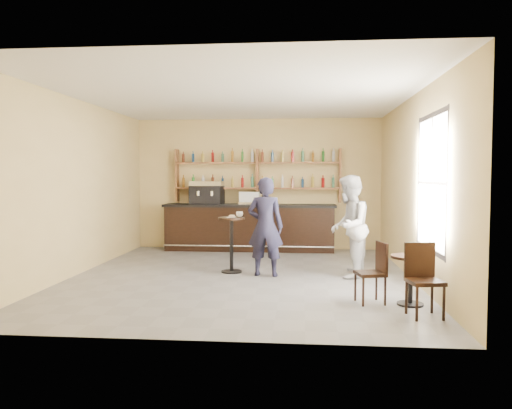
# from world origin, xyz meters

# --- Properties ---
(floor) EXTENTS (7.00, 7.00, 0.00)m
(floor) POSITION_xyz_m (0.00, 0.00, 0.00)
(floor) COLOR slate
(floor) RESTS_ON ground
(ceiling) EXTENTS (7.00, 7.00, 0.00)m
(ceiling) POSITION_xyz_m (0.00, 0.00, 3.20)
(ceiling) COLOR white
(ceiling) RESTS_ON wall_back
(wall_back) EXTENTS (7.00, 0.00, 7.00)m
(wall_back) POSITION_xyz_m (0.00, 3.50, 1.60)
(wall_back) COLOR tan
(wall_back) RESTS_ON floor
(wall_front) EXTENTS (7.00, 0.00, 7.00)m
(wall_front) POSITION_xyz_m (0.00, -3.50, 1.60)
(wall_front) COLOR tan
(wall_front) RESTS_ON floor
(wall_left) EXTENTS (0.00, 7.00, 7.00)m
(wall_left) POSITION_xyz_m (-3.00, 0.00, 1.60)
(wall_left) COLOR tan
(wall_left) RESTS_ON floor
(wall_right) EXTENTS (0.00, 7.00, 7.00)m
(wall_right) POSITION_xyz_m (3.00, 0.00, 1.60)
(wall_right) COLOR tan
(wall_right) RESTS_ON floor
(window_pane) EXTENTS (0.00, 2.00, 2.00)m
(window_pane) POSITION_xyz_m (2.99, -1.20, 1.70)
(window_pane) COLOR white
(window_pane) RESTS_ON wall_right
(window_frame) EXTENTS (0.04, 1.70, 2.10)m
(window_frame) POSITION_xyz_m (2.99, -1.20, 1.70)
(window_frame) COLOR black
(window_frame) RESTS_ON wall_right
(shelf_unit) EXTENTS (4.00, 0.26, 1.40)m
(shelf_unit) POSITION_xyz_m (0.00, 3.37, 1.81)
(shelf_unit) COLOR brown
(shelf_unit) RESTS_ON wall_back
(liquor_bottles) EXTENTS (3.68, 0.10, 1.00)m
(liquor_bottles) POSITION_xyz_m (0.00, 3.37, 1.98)
(liquor_bottles) COLOR #8C5919
(liquor_bottles) RESTS_ON shelf_unit
(bar_counter) EXTENTS (4.13, 0.81, 1.12)m
(bar_counter) POSITION_xyz_m (-0.17, 3.15, 0.56)
(bar_counter) COLOR black
(bar_counter) RESTS_ON floor
(espresso_machine) EXTENTS (0.81, 0.55, 0.56)m
(espresso_machine) POSITION_xyz_m (-1.21, 3.15, 1.40)
(espresso_machine) COLOR black
(espresso_machine) RESTS_ON bar_counter
(pastry_case) EXTENTS (0.56, 0.48, 0.30)m
(pastry_case) POSITION_xyz_m (-0.16, 3.15, 1.27)
(pastry_case) COLOR silver
(pastry_case) RESTS_ON bar_counter
(pedestal_table) EXTENTS (0.56, 0.56, 1.03)m
(pedestal_table) POSITION_xyz_m (-0.22, 0.37, 0.52)
(pedestal_table) COLOR black
(pedestal_table) RESTS_ON floor
(napkin) EXTENTS (0.17, 0.17, 0.00)m
(napkin) POSITION_xyz_m (-0.22, 0.37, 1.04)
(napkin) COLOR white
(napkin) RESTS_ON pedestal_table
(donut) EXTENTS (0.15, 0.15, 0.04)m
(donut) POSITION_xyz_m (-0.21, 0.36, 1.06)
(donut) COLOR #BE8145
(donut) RESTS_ON napkin
(cup_pedestal) EXTENTS (0.16, 0.16, 0.10)m
(cup_pedestal) POSITION_xyz_m (-0.08, 0.47, 1.08)
(cup_pedestal) COLOR white
(cup_pedestal) RESTS_ON pedestal_table
(man_main) EXTENTS (0.68, 0.48, 1.78)m
(man_main) POSITION_xyz_m (0.43, 0.12, 0.89)
(man_main) COLOR black
(man_main) RESTS_ON floor
(cafe_table) EXTENTS (0.67, 0.67, 0.70)m
(cafe_table) POSITION_xyz_m (2.60, -1.74, 0.35)
(cafe_table) COLOR black
(cafe_table) RESTS_ON floor
(cup_cafe) EXTENTS (0.13, 0.13, 0.10)m
(cup_cafe) POSITION_xyz_m (2.65, -1.74, 0.75)
(cup_cafe) COLOR white
(cup_cafe) RESTS_ON cafe_table
(chair_west) EXTENTS (0.45, 0.45, 0.87)m
(chair_west) POSITION_xyz_m (2.05, -1.69, 0.43)
(chair_west) COLOR black
(chair_west) RESTS_ON floor
(chair_south) EXTENTS (0.47, 0.47, 0.94)m
(chair_south) POSITION_xyz_m (2.65, -2.34, 0.47)
(chair_south) COLOR black
(chair_south) RESTS_ON floor
(patron_second) EXTENTS (0.89, 1.03, 1.82)m
(patron_second) POSITION_xyz_m (1.92, 0.13, 0.91)
(patron_second) COLOR #ACABB1
(patron_second) RESTS_ON floor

